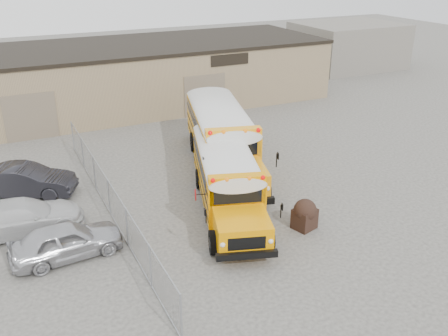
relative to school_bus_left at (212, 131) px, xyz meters
name	(u,v)px	position (x,y,z in m)	size (l,w,h in m)	color
ground	(257,215)	(-1.03, -7.17, -1.65)	(120.00, 120.00, 0.00)	#494643
warehouse	(131,75)	(-1.03, 12.82, 0.72)	(30.20, 10.20, 4.67)	#918159
chainlink_fence	(109,197)	(-7.03, -4.17, -0.75)	(0.07, 18.07, 1.81)	#93969B
distant_building_right	(348,45)	(22.97, 16.83, 0.55)	(10.00, 8.00, 4.40)	gray
school_bus_left	(212,131)	(0.00, 0.00, 0.00)	(5.23, 10.02, 2.86)	#F49300
school_bus_right	(205,99)	(1.95, 5.51, 0.26)	(5.71, 11.64, 3.31)	#FFA311
tarp_bundle	(305,214)	(0.27, -9.03, -0.95)	(1.12, 1.06, 1.37)	black
car_silver	(66,241)	(-9.38, -6.88, -0.91)	(1.74, 4.33, 1.48)	silver
car_white	(22,217)	(-10.75, -4.13, -0.91)	(2.07, 5.09, 1.48)	silver
car_dark	(25,181)	(-10.26, -0.42, -0.87)	(1.66, 4.76, 1.57)	black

